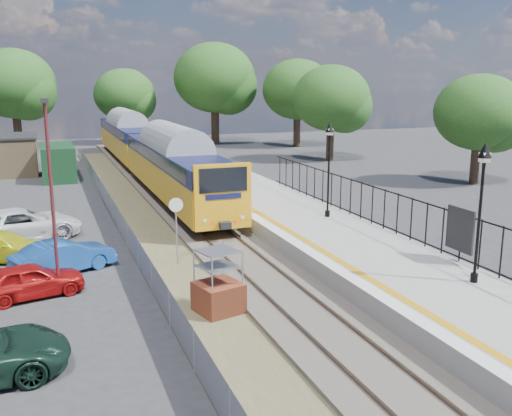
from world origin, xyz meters
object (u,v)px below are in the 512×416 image
brick_plinth (218,283)px  car_white (21,225)px  car_red (30,280)px  car_yellow (1,247)px  speed_sign (176,220)px  victorian_lamp_south (483,180)px  car_blue (64,257)px  carpark_lamp (51,186)px  train (146,147)px  victorian_lamp_north (329,147)px

brick_plinth → car_white: brick_plinth is taller
car_red → car_white: car_white is taller
car_yellow → speed_sign: bearing=-95.9°
victorian_lamp_south → brick_plinth: victorian_lamp_south is taller
victorian_lamp_south → car_blue: 15.54m
carpark_lamp → car_red: bearing=175.2°
train → speed_sign: train is taller
car_yellow → brick_plinth: bearing=-121.3°
victorian_lamp_south → carpark_lamp: carpark_lamp is taller
car_red → train: bearing=-31.5°
victorian_lamp_north → speed_sign: bearing=-164.3°
carpark_lamp → car_white: (-1.40, 8.04, -3.13)m
victorian_lamp_south → brick_plinth: bearing=162.6°
car_yellow → car_white: (0.71, 3.10, 0.15)m
victorian_lamp_south → train: victorian_lamp_south is taller
victorian_lamp_north → train: victorian_lamp_north is taller
carpark_lamp → car_white: size_ratio=1.24×
carpark_lamp → car_red: size_ratio=1.88×
brick_plinth → car_yellow: 10.92m
train → car_blue: bearing=-107.7°
car_blue → car_yellow: size_ratio=0.94×
victorian_lamp_north → train: size_ratio=0.11×
car_white → victorian_lamp_north: bearing=-119.4°
train → brick_plinth: (-2.50, -27.94, -1.31)m
brick_plinth → victorian_lamp_north: bearing=43.9°
speed_sign → brick_plinth: bearing=-84.4°
car_yellow → train: bearing=-6.2°
victorian_lamp_north → train: 21.21m
victorian_lamp_north → brick_plinth: victorian_lamp_north is taller
carpark_lamp → car_blue: bearing=83.5°
carpark_lamp → car_white: carpark_lamp is taller
car_red → car_blue: bearing=-39.9°
speed_sign → car_blue: speed_sign is taller
victorian_lamp_north → brick_plinth: size_ratio=2.14×
car_yellow → car_white: car_white is taller
car_blue → car_yellow: (-2.38, 2.49, -0.04)m
speed_sign → carpark_lamp: carpark_lamp is taller
train → car_red: train is taller
victorian_lamp_south → car_yellow: victorian_lamp_south is taller
victorian_lamp_north → car_blue: victorian_lamp_north is taller
speed_sign → car_blue: 4.58m
victorian_lamp_south → car_red: victorian_lamp_south is taller
victorian_lamp_north → car_yellow: 15.18m
car_red → car_yellow: (-1.18, 4.86, -0.00)m
speed_sign → car_blue: bearing=174.4°
car_red → car_white: (-0.47, 7.96, 0.14)m
brick_plinth → car_blue: 7.49m
carpark_lamp → car_blue: carpark_lamp is taller
brick_plinth → carpark_lamp: carpark_lamp is taller
carpark_lamp → victorian_lamp_north: bearing=17.5°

